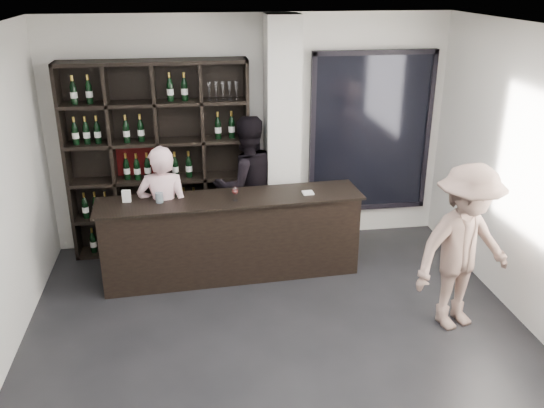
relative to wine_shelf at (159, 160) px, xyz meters
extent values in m
cube|color=black|center=(1.15, -2.57, -1.20)|extent=(5.00, 5.50, 0.01)
cube|color=silver|center=(1.50, -0.10, 0.25)|extent=(0.40, 0.40, 2.90)
cube|color=black|center=(2.70, 0.12, 0.20)|extent=(1.60, 0.08, 2.10)
cube|color=black|center=(2.70, 0.12, 0.20)|extent=(1.48, 0.02, 1.98)
cube|color=black|center=(0.80, -0.82, -0.72)|extent=(2.91, 0.55, 0.95)
cube|color=black|center=(0.80, -0.82, -0.23)|extent=(2.99, 0.63, 0.03)
imported|color=#FDC6CE|center=(0.05, -0.72, -0.41)|extent=(0.61, 0.42, 1.59)
imported|color=black|center=(1.05, -0.17, -0.32)|extent=(0.99, 0.86, 1.75)
imported|color=gray|center=(2.95, -2.17, -0.35)|extent=(1.24, 0.92, 1.71)
cylinder|color=silver|center=(0.02, -0.84, -0.16)|extent=(0.10, 0.10, 0.11)
cube|color=white|center=(1.69, -0.82, -0.21)|extent=(0.12, 0.12, 0.02)
cube|color=white|center=(-0.34, -0.78, -0.15)|extent=(0.09, 0.05, 0.14)
camera|label=1|loc=(0.38, -6.83, 2.14)|focal=38.00mm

